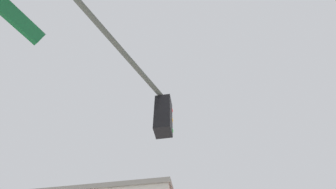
{
  "coord_description": "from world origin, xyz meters",
  "views": [
    {
      "loc": [
        -5.47,
        -7.47,
        1.49
      ],
      "look_at": [
        -5.73,
        -5.92,
        3.42
      ],
      "focal_mm": 24.04,
      "sensor_mm": 36.0,
      "label": 1
    }
  ],
  "objects": [
    {
      "name": "traffic_signal_near",
      "position": [
        -6.57,
        -6.04,
        3.63
      ],
      "size": [
        1.7,
        3.19,
        5.14
      ],
      "color": "#474C47",
      "rests_on": "ground_plane"
    }
  ]
}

